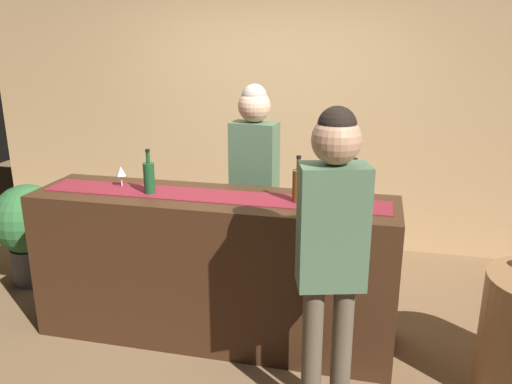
{
  "coord_description": "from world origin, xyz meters",
  "views": [
    {
      "loc": [
        1.03,
        -3.09,
        2.05
      ],
      "look_at": [
        0.3,
        0.0,
        1.08
      ],
      "focal_mm": 36.42,
      "sensor_mm": 36.0,
      "label": 1
    }
  ],
  "objects": [
    {
      "name": "customer_sipping",
      "position": [
        0.84,
        -0.65,
        1.07
      ],
      "size": [
        0.38,
        0.28,
        1.73
      ],
      "rotation": [
        0.0,
        0.0,
        0.28
      ],
      "color": "brown",
      "rests_on": "ground"
    },
    {
      "name": "counter_runner_cloth",
      "position": [
        0.0,
        0.0,
        1.03
      ],
      "size": [
        2.31,
        0.28,
        0.01
      ],
      "primitive_type": "cube",
      "color": "maroon",
      "rests_on": "bar_counter"
    },
    {
      "name": "potted_plant_tall",
      "position": [
        -1.76,
        0.44,
        0.49
      ],
      "size": [
        0.58,
        0.58,
        0.86
      ],
      "color": "#4C4C51",
      "rests_on": "ground"
    },
    {
      "name": "wine_bottle_amber",
      "position": [
        0.57,
        -0.0,
        1.14
      ],
      "size": [
        0.07,
        0.07,
        0.3
      ],
      "color": "brown",
      "rests_on": "bar_counter"
    },
    {
      "name": "back_wall",
      "position": [
        0.0,
        1.9,
        1.45
      ],
      "size": [
        6.0,
        0.12,
        2.9
      ],
      "primitive_type": "cube",
      "color": "tan",
      "rests_on": "ground"
    },
    {
      "name": "bartender",
      "position": [
        0.15,
        0.58,
        1.06
      ],
      "size": [
        0.36,
        0.24,
        1.71
      ],
      "rotation": [
        0.0,
        0.0,
        3.04
      ],
      "color": "#26262B",
      "rests_on": "ground"
    },
    {
      "name": "wine_bottle_green",
      "position": [
        -0.42,
        -0.04,
        1.14
      ],
      "size": [
        0.07,
        0.07,
        0.3
      ],
      "color": "#194723",
      "rests_on": "bar_counter"
    },
    {
      "name": "wine_glass_mid_counter",
      "position": [
        0.76,
        0.07,
        1.13
      ],
      "size": [
        0.07,
        0.07,
        0.14
      ],
      "color": "silver",
      "rests_on": "bar_counter"
    },
    {
      "name": "wine_bottle_clear",
      "position": [
        0.91,
        0.01,
        1.14
      ],
      "size": [
        0.07,
        0.07,
        0.3
      ],
      "color": "#B2C6C1",
      "rests_on": "bar_counter"
    },
    {
      "name": "bar_counter",
      "position": [
        0.0,
        0.0,
        0.51
      ],
      "size": [
        2.43,
        0.6,
        1.03
      ],
      "primitive_type": "cube",
      "color": "#3D2314",
      "rests_on": "ground"
    },
    {
      "name": "wine_glass_near_customer",
      "position": [
        -0.68,
        0.07,
        1.13
      ],
      "size": [
        0.07,
        0.07,
        0.14
      ],
      "color": "silver",
      "rests_on": "bar_counter"
    },
    {
      "name": "ground_plane",
      "position": [
        0.0,
        0.0,
        0.0
      ],
      "size": [
        10.0,
        10.0,
        0.0
      ],
      "primitive_type": "plane",
      "color": "brown"
    }
  ]
}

